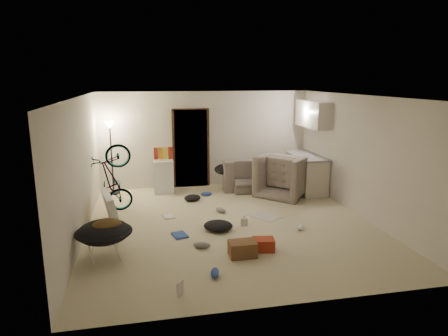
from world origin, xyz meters
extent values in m
cube|color=beige|center=(0.00, 0.00, -0.01)|extent=(5.50, 6.00, 0.02)
cube|color=white|center=(0.00, 0.00, 2.51)|extent=(5.50, 6.00, 0.02)
cube|color=beige|center=(0.00, 3.01, 1.25)|extent=(5.50, 0.02, 2.50)
cube|color=beige|center=(0.00, -3.01, 1.25)|extent=(5.50, 0.02, 2.50)
cube|color=beige|center=(-2.76, 0.00, 1.25)|extent=(0.02, 6.00, 2.50)
cube|color=beige|center=(2.76, 0.00, 1.25)|extent=(0.02, 6.00, 2.50)
cube|color=black|center=(-0.40, 2.97, 1.02)|extent=(0.85, 0.10, 2.04)
cube|color=#351F12|center=(-0.40, 2.94, 1.02)|extent=(0.97, 0.04, 2.10)
cylinder|color=black|center=(-2.40, 2.65, 0.01)|extent=(0.28, 0.28, 0.03)
cylinder|color=black|center=(-2.40, 2.65, 0.85)|extent=(0.04, 0.04, 1.70)
cone|color=#FFE0A5|center=(-2.40, 2.65, 1.72)|extent=(0.24, 0.24, 0.18)
cube|color=beige|center=(2.43, 2.00, 0.44)|extent=(0.60, 1.50, 0.88)
cube|color=gray|center=(2.43, 2.00, 0.90)|extent=(0.64, 1.54, 0.04)
cube|color=beige|center=(2.56, 2.00, 1.95)|extent=(0.38, 1.40, 0.65)
imported|color=#323933|center=(1.36, 2.45, 0.30)|extent=(2.08, 0.88, 0.60)
imported|color=#323933|center=(1.83, 1.75, 0.37)|extent=(1.52, 1.52, 0.75)
imported|color=black|center=(-2.30, 1.17, 0.40)|extent=(1.58, 0.78, 0.88)
imported|color=#9C2A17|center=(-1.28, -2.55, 0.01)|extent=(0.25, 0.24, 0.02)
cube|color=white|center=(-1.16, 2.55, 0.41)|extent=(0.49, 0.49, 0.82)
cube|color=#9C2A17|center=(-1.33, 2.55, 1.00)|extent=(0.10, 0.08, 0.30)
cube|color=orange|center=(-1.21, 2.55, 1.00)|extent=(0.11, 0.09, 0.30)
cube|color=gold|center=(-1.09, 2.55, 1.00)|extent=(0.10, 0.07, 0.30)
cube|color=#9C2A17|center=(-0.97, 2.55, 1.00)|extent=(0.11, 0.08, 0.30)
cylinder|color=silver|center=(-2.30, -1.15, 0.21)|extent=(0.59, 0.59, 0.41)
ellipsoid|color=black|center=(-2.30, -1.15, 0.46)|extent=(0.82, 0.82, 0.35)
torus|color=black|center=(-2.30, -1.15, 0.46)|extent=(0.89, 0.89, 0.06)
ellipsoid|color=#493419|center=(-2.25, -1.18, 0.57)|extent=(0.60, 0.56, 0.22)
ellipsoid|color=black|center=(0.41, 2.45, 0.54)|extent=(0.58, 0.49, 0.28)
cube|color=silver|center=(-2.30, 0.39, 0.33)|extent=(0.46, 1.03, 0.67)
cube|color=brown|center=(-0.13, -1.49, 0.13)|extent=(0.44, 0.31, 0.25)
cube|color=#9C2A17|center=(0.27, -1.35, 0.10)|extent=(0.40, 0.32, 0.21)
cylinder|color=beige|center=(0.25, -0.13, 0.07)|extent=(0.14, 0.14, 0.14)
cone|color=beige|center=(0.25, -0.13, 0.17)|extent=(0.08, 0.08, 0.06)
cube|color=#BAB4AB|center=(0.82, 0.27, 0.00)|extent=(0.72, 0.77, 0.01)
cube|color=#2B489D|center=(-1.04, -0.44, 0.02)|extent=(0.31, 0.37, 0.03)
cube|color=silver|center=(-1.18, 0.64, 0.01)|extent=(0.25, 0.31, 0.03)
ellipsoid|color=#2B489D|center=(-0.16, 1.97, 0.05)|extent=(0.29, 0.13, 0.11)
ellipsoid|color=slate|center=(-0.05, 0.69, 0.05)|extent=(0.26, 0.31, 0.11)
ellipsoid|color=#2B489D|center=(-0.69, -2.07, 0.05)|extent=(0.18, 0.31, 0.11)
ellipsoid|color=slate|center=(-0.73, -1.05, 0.06)|extent=(0.32, 0.21, 0.11)
ellipsoid|color=white|center=(1.25, -0.57, 0.05)|extent=(0.25, 0.31, 0.11)
ellipsoid|color=black|center=(-0.30, -0.29, 0.09)|extent=(0.67, 0.61, 0.18)
ellipsoid|color=black|center=(-0.54, 1.69, 0.06)|extent=(0.54, 0.53, 0.12)
camera|label=1|loc=(-1.64, -7.32, 2.83)|focal=32.00mm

